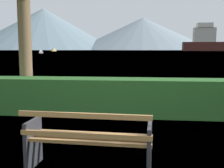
# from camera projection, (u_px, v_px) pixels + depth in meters

# --- Properties ---
(water_surface) EXTENTS (620.00, 620.00, 0.00)m
(water_surface) POSITION_uv_depth(u_px,v_px,m) (142.00, 51.00, 307.29)
(water_surface) COLOR #7A99A8
(water_surface) RESTS_ON ground_plane
(park_bench) EXTENTS (1.72, 0.65, 0.87)m
(park_bench) POSITION_uv_depth(u_px,v_px,m) (89.00, 141.00, 3.75)
(park_bench) COLOR #A0703F
(park_bench) RESTS_ON ground_plane
(hedge_row) EXTENTS (13.97, 0.83, 0.92)m
(hedge_row) POSITION_uv_depth(u_px,v_px,m) (114.00, 97.00, 7.04)
(hedge_row) COLOR #285B23
(hedge_row) RESTS_ON ground_plane
(fishing_boat_near) EXTENTS (2.97, 4.33, 1.39)m
(fishing_boat_near) POSITION_uv_depth(u_px,v_px,m) (41.00, 52.00, 110.87)
(fishing_boat_near) COLOR silver
(fishing_boat_near) RESTS_ON water_surface
(sailboat_mid) EXTENTS (3.14, 5.70, 2.05)m
(sailboat_mid) POSITION_uv_depth(u_px,v_px,m) (54.00, 50.00, 214.82)
(sailboat_mid) COLOR gold
(sailboat_mid) RESTS_ON water_surface
(distant_hills) EXTENTS (790.15, 291.54, 81.45)m
(distant_hills) POSITION_uv_depth(u_px,v_px,m) (136.00, 32.00, 542.54)
(distant_hills) COLOR slate
(distant_hills) RESTS_ON ground_plane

